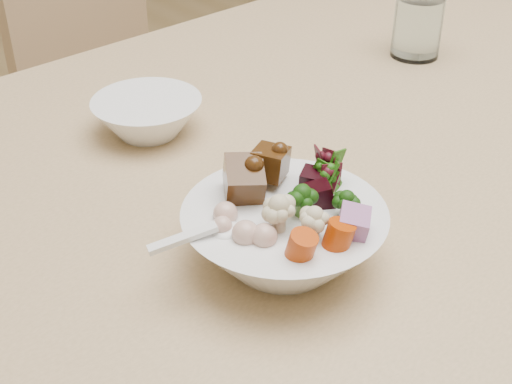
# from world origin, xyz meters

# --- Properties ---
(dining_table) EXTENTS (1.77, 1.07, 0.80)m
(dining_table) POSITION_xyz_m (-0.00, -0.00, 0.72)
(dining_table) COLOR tan
(dining_table) RESTS_ON ground
(chair_far) EXTENTS (0.47, 0.47, 0.81)m
(chair_far) POSITION_xyz_m (-0.15, 0.74, 0.46)
(chair_far) COLOR tan
(chair_far) RESTS_ON ground
(food_bowl) EXTENTS (0.19, 0.19, 0.10)m
(food_bowl) POSITION_xyz_m (-0.44, -0.11, 0.84)
(food_bowl) COLOR white
(food_bowl) RESTS_ON dining_table
(soup_spoon) EXTENTS (0.09, 0.04, 0.02)m
(soup_spoon) POSITION_xyz_m (-0.51, -0.10, 0.86)
(soup_spoon) COLOR white
(soup_spoon) RESTS_ON food_bowl
(water_glass) EXTENTS (0.07, 0.07, 0.12)m
(water_glass) POSITION_xyz_m (0.03, 0.14, 0.86)
(water_glass) COLOR white
(water_glass) RESTS_ON dining_table
(side_bowl) EXTENTS (0.13, 0.13, 0.04)m
(side_bowl) POSITION_xyz_m (-0.41, 0.18, 0.83)
(side_bowl) COLOR white
(side_bowl) RESTS_ON dining_table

